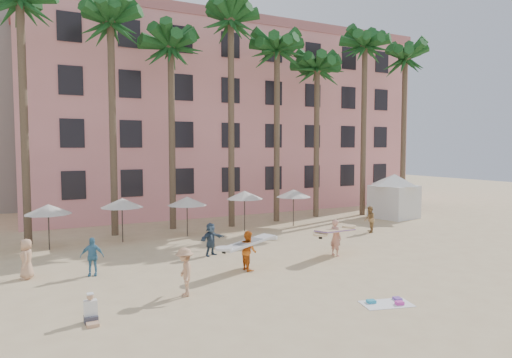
{
  "coord_description": "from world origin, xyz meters",
  "views": [
    {
      "loc": [
        -10.41,
        -14.84,
        5.66
      ],
      "look_at": [
        0.51,
        6.0,
        4.0
      ],
      "focal_mm": 32.0,
      "sensor_mm": 36.0,
      "label": 1
    }
  ],
  "objects": [
    {
      "name": "ground",
      "position": [
        0.0,
        0.0,
        0.0
      ],
      "size": [
        120.0,
        120.0,
        0.0
      ],
      "primitive_type": "plane",
      "color": "#D1B789",
      "rests_on": "ground"
    },
    {
      "name": "beachgoers",
      "position": [
        -2.49,
        5.48,
        0.88
      ],
      "size": [
        21.14,
        7.82,
        1.85
      ],
      "color": "teal",
      "rests_on": "ground"
    },
    {
      "name": "umbrella_row",
      "position": [
        -3.0,
        12.5,
        2.33
      ],
      "size": [
        22.5,
        2.7,
        2.73
      ],
      "color": "#332B23",
      "rests_on": "ground"
    },
    {
      "name": "palm_row",
      "position": [
        0.51,
        15.0,
        12.97
      ],
      "size": [
        44.4,
        5.4,
        16.3
      ],
      "color": "brown",
      "rests_on": "ground"
    },
    {
      "name": "pink_hotel",
      "position": [
        7.0,
        26.0,
        8.0
      ],
      "size": [
        35.0,
        14.0,
        16.0
      ],
      "primitive_type": "cube",
      "color": "pink",
      "rests_on": "ground"
    },
    {
      "name": "carrier_yellow",
      "position": [
        4.12,
        3.98,
        1.06
      ],
      "size": [
        3.04,
        1.86,
        1.92
      ],
      "color": "tan",
      "rests_on": "ground"
    },
    {
      "name": "carrier_white",
      "position": [
        -1.14,
        3.62,
        0.97
      ],
      "size": [
        3.22,
        1.86,
        1.82
      ],
      "color": "orange",
      "rests_on": "ground"
    },
    {
      "name": "seated_man",
      "position": [
        -8.47,
        0.33,
        0.33
      ],
      "size": [
        0.42,
        0.73,
        0.95
      ],
      "color": "#3F3F4C",
      "rests_on": "ground"
    },
    {
      "name": "cabana",
      "position": [
        16.12,
        12.04,
        2.07
      ],
      "size": [
        5.2,
        5.2,
        3.5
      ],
      "color": "silver",
      "rests_on": "ground"
    },
    {
      "name": "beach_towel",
      "position": [
        1.28,
        -2.78,
        0.03
      ],
      "size": [
        2.0,
        1.44,
        0.14
      ],
      "color": "white",
      "rests_on": "ground"
    }
  ]
}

